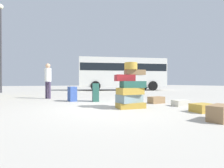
# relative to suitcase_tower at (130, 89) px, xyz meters

# --- Properties ---
(ground_plane) EXTENTS (80.00, 80.00, 0.00)m
(ground_plane) POSITION_rel_suitcase_tower_xyz_m (-0.46, 0.26, -0.56)
(ground_plane) COLOR #ADA89E
(suitcase_tower) EXTENTS (0.95, 0.61, 1.34)m
(suitcase_tower) POSITION_rel_suitcase_tower_xyz_m (0.00, 0.00, 0.00)
(suitcase_tower) COLOR #B28C33
(suitcase_tower) RESTS_ON ground
(suitcase_tan_behind_tower) EXTENTS (0.53, 0.40, 0.21)m
(suitcase_tan_behind_tower) POSITION_rel_suitcase_tower_xyz_m (1.35, -1.31, -0.46)
(suitcase_tan_behind_tower) COLOR #B28C33
(suitcase_tan_behind_tower) RESTS_ON ground
(suitcase_cream_right_side) EXTENTS (0.53, 0.39, 0.19)m
(suitcase_cream_right_side) POSITION_rel_suitcase_tower_xyz_m (1.71, -0.26, -0.47)
(suitcase_cream_right_side) COLOR beige
(suitcase_cream_right_side) RESTS_ON ground
(suitcase_teal_white_trunk) EXTENTS (0.30, 0.41, 0.72)m
(suitcase_teal_white_trunk) POSITION_rel_suitcase_tower_xyz_m (-0.43, 2.04, -0.20)
(suitcase_teal_white_trunk) COLOR #26594C
(suitcase_teal_white_trunk) RESTS_ON ground
(suitcase_brown_left_side) EXTENTS (0.69, 0.46, 0.31)m
(suitcase_brown_left_side) POSITION_rel_suitcase_tower_xyz_m (0.80, -2.13, -0.41)
(suitcase_brown_left_side) COLOR olive
(suitcase_brown_left_side) RESTS_ON ground
(suitcase_brown_foreground_near) EXTENTS (0.59, 0.37, 0.24)m
(suitcase_brown_foreground_near) POSITION_rel_suitcase_tower_xyz_m (1.43, 0.62, -0.45)
(suitcase_brown_foreground_near) COLOR olive
(suitcase_brown_foreground_near) RESTS_ON ground
(suitcase_navy_foreground_far) EXTENTS (0.32, 0.46, 0.59)m
(suitcase_navy_foreground_far) POSITION_rel_suitcase_tower_xyz_m (-1.28, 2.48, -0.27)
(suitcase_navy_foreground_far) COLOR #334F99
(suitcase_navy_foreground_far) RESTS_ON ground
(person_bearded_onlooker) EXTENTS (0.30, 0.31, 1.66)m
(person_bearded_onlooker) POSITION_rel_suitcase_tower_xyz_m (-2.14, 4.07, 0.42)
(person_bearded_onlooker) COLOR #3F334C
(person_bearded_onlooker) RESTS_ON ground
(parked_bus) EXTENTS (8.85, 4.58, 3.15)m
(parked_bus) POSITION_rel_suitcase_tower_xyz_m (5.11, 10.68, 1.27)
(parked_bus) COLOR silver
(parked_bus) RESTS_ON ground
(lamp_post) EXTENTS (0.36, 0.36, 6.58)m
(lamp_post) POSITION_rel_suitcase_tower_xyz_m (-5.20, 10.21, 3.68)
(lamp_post) COLOR #333338
(lamp_post) RESTS_ON ground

